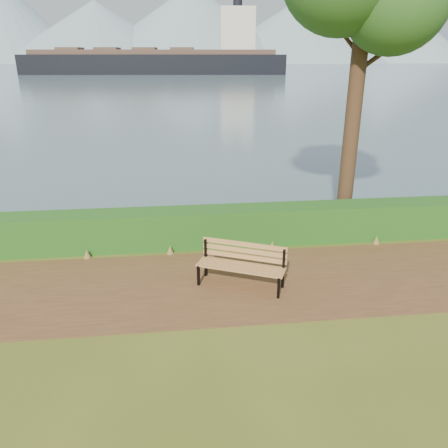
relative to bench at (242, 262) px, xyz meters
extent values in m
plane|color=#455217|center=(-0.49, -0.23, -0.56)|extent=(140.00, 140.00, 0.00)
cube|color=#53341C|center=(-0.49, 0.07, -0.55)|extent=(40.00, 3.40, 0.01)
cube|color=#174C15|center=(-0.49, 2.37, -0.06)|extent=(32.00, 0.85, 1.00)
cube|color=#425A6B|center=(-0.49, 259.77, -0.55)|extent=(700.00, 510.00, 0.00)
cone|color=#77909F|center=(-60.49, 394.77, 23.44)|extent=(160.00, 160.00, 48.00)
cone|color=#77909F|center=(19.51, 404.77, 30.44)|extent=(190.00, 190.00, 62.00)
cone|color=#77909F|center=(109.51, 399.77, 24.44)|extent=(170.00, 170.00, 50.00)
cone|color=#77909F|center=(199.51, 409.77, 28.44)|extent=(150.00, 150.00, 58.00)
cone|color=#77909F|center=(-10.49, 429.77, 16.94)|extent=(120.00, 120.00, 35.00)
cone|color=#77909F|center=(149.51, 424.77, 19.44)|extent=(130.00, 130.00, 40.00)
cube|color=black|center=(-0.96, 0.07, -0.32)|extent=(0.08, 0.08, 0.48)
cube|color=black|center=(-0.76, 0.50, -0.10)|extent=(0.08, 0.08, 0.93)
cube|color=black|center=(-0.86, 0.29, -0.11)|extent=(0.28, 0.53, 0.05)
cube|color=black|center=(0.68, -0.69, -0.32)|extent=(0.08, 0.08, 0.48)
cube|color=black|center=(0.88, -0.26, -0.10)|extent=(0.08, 0.08, 0.93)
cube|color=black|center=(0.78, -0.47, -0.11)|extent=(0.28, 0.53, 0.05)
cube|color=olive|center=(-0.13, -0.28, -0.07)|extent=(1.80, 0.90, 0.04)
cube|color=olive|center=(-0.07, -0.15, -0.07)|extent=(1.80, 0.90, 0.04)
cube|color=olive|center=(-0.01, -0.03, -0.07)|extent=(1.80, 0.90, 0.04)
cube|color=olive|center=(0.04, 0.09, -0.07)|extent=(1.80, 0.90, 0.04)
cube|color=olive|center=(0.07, 0.15, 0.05)|extent=(1.78, 0.86, 0.11)
cube|color=olive|center=(0.07, 0.15, 0.21)|extent=(1.78, 0.86, 0.11)
cube|color=olive|center=(0.07, 0.15, 0.36)|extent=(1.78, 0.86, 0.11)
cylinder|color=#341F15|center=(3.62, 3.35, 3.36)|extent=(0.43, 0.43, 7.83)
sphere|color=#26541C|center=(4.12, 2.69, 5.53)|extent=(2.61, 2.61, 2.61)
cylinder|color=#341F15|center=(4.11, 3.35, 4.23)|extent=(1.14, 0.13, 0.86)
cylinder|color=#341F15|center=(3.19, 3.46, 4.77)|extent=(0.89, 0.41, 0.78)
cube|color=black|center=(-5.77, 129.23, 1.07)|extent=(76.59, 19.17, 7.58)
cube|color=#4C362D|center=(-5.77, 129.23, 5.51)|extent=(70.44, 17.40, 1.30)
cube|color=silver|center=(18.38, 126.89, 11.36)|extent=(10.56, 9.83, 11.91)
cylinder|color=black|center=(18.38, 126.89, 18.39)|extent=(2.60, 2.60, 3.79)
cube|color=brown|center=(-29.91, 131.57, 6.38)|extent=(7.16, 7.74, 0.87)
cube|color=brown|center=(-19.13, 130.53, 6.38)|extent=(7.16, 7.74, 0.87)
cube|color=brown|center=(-8.35, 129.48, 6.38)|extent=(7.16, 7.74, 0.87)
cube|color=brown|center=(2.43, 128.43, 6.38)|extent=(7.16, 7.74, 0.87)
camera|label=1|loc=(-1.41, -8.58, 4.23)|focal=35.00mm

